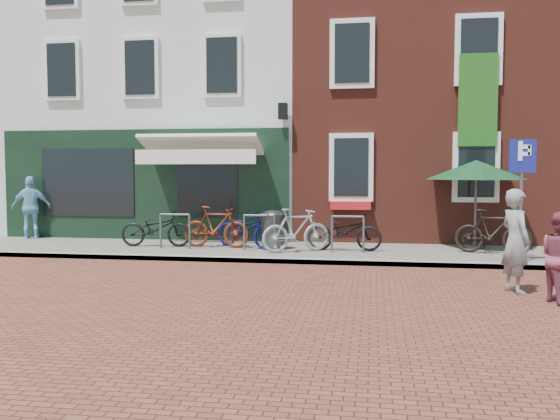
% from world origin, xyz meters
% --- Properties ---
extents(ground, '(80.00, 80.00, 0.00)m').
position_xyz_m(ground, '(0.00, 0.00, 0.00)').
color(ground, brown).
extents(sidewalk, '(24.00, 3.00, 0.10)m').
position_xyz_m(sidewalk, '(1.00, 1.50, 0.05)').
color(sidewalk, slate).
rests_on(sidewalk, ground).
extents(building_stucco, '(8.00, 8.00, 9.00)m').
position_xyz_m(building_stucco, '(-5.00, 7.00, 4.50)').
color(building_stucco, silver).
rests_on(building_stucco, ground).
extents(building_brick_mid, '(6.00, 8.00, 10.00)m').
position_xyz_m(building_brick_mid, '(2.00, 7.00, 5.00)').
color(building_brick_mid, maroon).
rests_on(building_brick_mid, ground).
extents(litter_bin, '(0.53, 0.53, 0.97)m').
position_xyz_m(litter_bin, '(-1.22, 1.44, 0.60)').
color(litter_bin, '#323134').
rests_on(litter_bin, sidewalk).
extents(parking_sign, '(0.50, 0.08, 2.43)m').
position_xyz_m(parking_sign, '(3.92, 0.24, 1.76)').
color(parking_sign, '#4C4C4F').
rests_on(parking_sign, sidewalk).
extents(parasol, '(2.31, 2.31, 2.16)m').
position_xyz_m(parasol, '(3.42, 2.40, 2.02)').
color(parasol, '#4C4C4F').
rests_on(parasol, sidewalk).
extents(woman, '(0.59, 0.70, 1.64)m').
position_xyz_m(woman, '(3.26, -2.24, 0.82)').
color(woman, gray).
rests_on(woman, ground).
extents(cafe_person, '(1.06, 0.77, 1.67)m').
position_xyz_m(cafe_person, '(-8.00, 2.60, 0.93)').
color(cafe_person, '#7BB8D8').
rests_on(cafe_person, sidewalk).
extents(bicycle_0, '(1.73, 0.78, 0.88)m').
position_xyz_m(bicycle_0, '(-4.09, 1.52, 0.54)').
color(bicycle_0, black).
rests_on(bicycle_0, sidewalk).
extents(bicycle_1, '(1.66, 0.59, 0.98)m').
position_xyz_m(bicycle_1, '(-2.62, 1.57, 0.59)').
color(bicycle_1, '#5E200F').
rests_on(bicycle_1, sidewalk).
extents(bicycle_2, '(1.76, 1.28, 0.88)m').
position_xyz_m(bicycle_2, '(-1.93, 1.67, 0.54)').
color(bicycle_2, '#0E0B5A').
rests_on(bicycle_2, sidewalk).
extents(bicycle_3, '(1.64, 1.22, 0.98)m').
position_xyz_m(bicycle_3, '(-0.64, 1.09, 0.59)').
color(bicycle_3, gray).
rests_on(bicycle_3, sidewalk).
extents(bicycle_4, '(1.70, 0.65, 0.88)m').
position_xyz_m(bicycle_4, '(0.42, 1.50, 0.54)').
color(bicycle_4, black).
rests_on(bicycle_4, sidewalk).
extents(bicycle_5, '(1.69, 0.90, 0.98)m').
position_xyz_m(bicycle_5, '(3.64, 1.46, 0.59)').
color(bicycle_5, black).
rests_on(bicycle_5, sidewalk).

